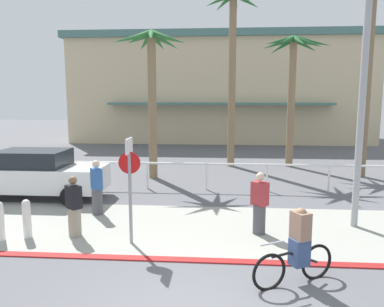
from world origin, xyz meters
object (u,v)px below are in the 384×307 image
Objects in this scene: stop_sign_bike_lane at (130,176)px; palm_tree_3 at (293,65)px; palm_tree_2 at (234,34)px; pedestrian_1 at (260,206)px; palm_tree_4 at (371,15)px; cyclist_black_0 at (297,248)px; pedestrian_2 at (74,209)px; bollard_0 at (0,221)px; car_white_1 at (39,174)px; streetlight_curb at (368,66)px; bollard_2 at (27,218)px; pedestrian_0 at (97,190)px; palm_tree_1 at (151,64)px.

stop_sign_bike_lane is 12.50m from palm_tree_3.
palm_tree_2 is 5.27× the size of pedestrian_1.
palm_tree_2 is at bearing 92.64° from pedestrian_1.
palm_tree_4 is 12.71m from cyclist_black_0.
cyclist_black_0 is 1.05× the size of pedestrian_2.
pedestrian_2 is at bearing 14.32° from bollard_0.
car_white_1 is at bearing 126.92° from pedestrian_2.
streetlight_curb reaches higher than car_white_1.
stop_sign_bike_lane is 3.43m from bollard_0.
bollard_2 is 0.60× the size of pedestrian_0.
pedestrian_0 is (1.69, 2.23, 0.25)m from bollard_0.
palm_tree_4 reaches higher than cyclist_black_0.
bollard_0 is at bearing -143.73° from palm_tree_4.
palm_tree_1 is at bearing 115.78° from cyclist_black_0.
pedestrian_0 is at bearing -147.63° from palm_tree_4.
bollard_0 is at bearing -107.81° from palm_tree_1.
bollard_0 is 9.01m from palm_tree_1.
bollard_2 is 0.12× the size of palm_tree_2.
pedestrian_2 is at bearing 158.52° from cyclist_black_0.
pedestrian_0 is 1.79m from pedestrian_2.
bollard_2 is 2.31m from pedestrian_0.
pedestrian_2 is (-1.53, 0.35, -0.96)m from stop_sign_bike_lane.
palm_tree_4 is at bearing -39.97° from palm_tree_3.
bollard_2 is 0.61× the size of cyclist_black_0.
pedestrian_2 is at bearing -173.58° from pedestrian_1.
palm_tree_4 is at bearing 36.27° from bollard_0.
palm_tree_1 is 6.73m from pedestrian_0.
pedestrian_0 is (-9.85, -6.24, -6.12)m from palm_tree_4.
car_white_1 is 2.68× the size of cyclist_black_0.
bollard_2 is 0.64× the size of pedestrian_2.
palm_tree_4 reaches higher than bollard_0.
bollard_2 is 0.23× the size of car_white_1.
pedestrian_1 is at bearing -59.04° from palm_tree_1.
palm_tree_4 reaches higher than palm_tree_3.
palm_tree_3 is 1.46× the size of car_white_1.
car_white_1 is (-9.91, 2.41, -3.41)m from streetlight_curb.
palm_tree_4 reaches higher than pedestrian_1.
palm_tree_1 is at bearing 75.76° from bollard_2.
stop_sign_bike_lane is at bearing -42.74° from car_white_1.
car_white_1 reaches higher than bollard_2.
palm_tree_1 is at bearing -138.54° from palm_tree_2.
car_white_1 is 9.48m from cyclist_black_0.
car_white_1 is (-6.82, -6.70, -5.65)m from palm_tree_2.
stop_sign_bike_lane is 4.08m from cyclist_black_0.
palm_tree_2 is (5.35, 10.39, 6.01)m from bollard_2.
bollard_0 is at bearing -129.39° from palm_tree_3.
palm_tree_2 reaches higher than bollard_2.
streetlight_curb is 8.19m from pedestrian_2.
pedestrian_2 is at bearing -53.08° from car_white_1.
palm_tree_3 is (-0.18, 9.25, 0.77)m from streetlight_curb.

